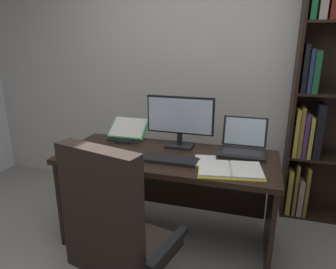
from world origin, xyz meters
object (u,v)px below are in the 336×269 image
at_px(desk, 170,176).
at_px(laptop, 243,146).
at_px(office_chair, 117,247).
at_px(pen, 208,160).
at_px(keyboard, 168,160).
at_px(reading_stand_with_book, 128,130).
at_px(monitor, 180,121).
at_px(open_binder, 230,170).
at_px(computer_mouse, 129,154).
at_px(notepad, 205,161).

bearing_deg(desk, laptop, 15.48).
height_order(office_chair, pen, office_chair).
xyz_separation_m(keyboard, pen, (0.28, 0.07, 0.00)).
bearing_deg(office_chair, reading_stand_with_book, 123.88).
relative_size(office_chair, pen, 7.77).
distance_m(monitor, open_binder, 0.62).
xyz_separation_m(desk, pen, (0.32, -0.12, 0.22)).
xyz_separation_m(office_chair, open_binder, (0.56, 0.58, 0.30)).
distance_m(keyboard, open_binder, 0.45).
distance_m(office_chair, computer_mouse, 0.73).
xyz_separation_m(monitor, open_binder, (0.45, -0.38, -0.20)).
relative_size(desk, reading_stand_with_book, 4.95).
bearing_deg(desk, office_chair, -94.81).
bearing_deg(desk, open_binder, -26.18).
bearing_deg(open_binder, notepad, 138.50).
distance_m(reading_stand_with_book, notepad, 0.81).
bearing_deg(reading_stand_with_book, desk, -24.27).
height_order(notepad, pen, pen).
bearing_deg(laptop, open_binder, -98.25).
relative_size(reading_stand_with_book, pen, 2.35).
bearing_deg(office_chair, computer_mouse, 120.56).
height_order(laptop, pen, laptop).
bearing_deg(pen, computer_mouse, -173.31).
height_order(reading_stand_with_book, notepad, reading_stand_with_book).
bearing_deg(keyboard, monitor, 90.00).
relative_size(monitor, open_binder, 1.18).
height_order(office_chair, monitor, monitor).
bearing_deg(monitor, keyboard, -90.00).
bearing_deg(reading_stand_with_book, pen, -22.85).
distance_m(computer_mouse, reading_stand_with_book, 0.43).
bearing_deg(desk, notepad, -22.08).
bearing_deg(laptop, reading_stand_with_book, 177.13).
relative_size(computer_mouse, open_binder, 0.22).
distance_m(office_chair, pen, 0.86).
bearing_deg(monitor, pen, -43.33).
bearing_deg(keyboard, notepad, 14.72).
height_order(office_chair, reading_stand_with_book, office_chair).
bearing_deg(open_binder, keyboard, 164.25).
bearing_deg(open_binder, computer_mouse, 166.81).
bearing_deg(laptop, pen, -129.53).
bearing_deg(office_chair, laptop, 71.57).
relative_size(computer_mouse, reading_stand_with_book, 0.32).
bearing_deg(notepad, reading_stand_with_book, 156.60).
bearing_deg(reading_stand_with_book, keyboard, -38.82).
height_order(desk, notepad, notepad).
relative_size(laptop, keyboard, 0.81).
height_order(keyboard, open_binder, same).
bearing_deg(monitor, open_binder, -40.48).
relative_size(monitor, keyboard, 1.29).
bearing_deg(notepad, pen, 0.00).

